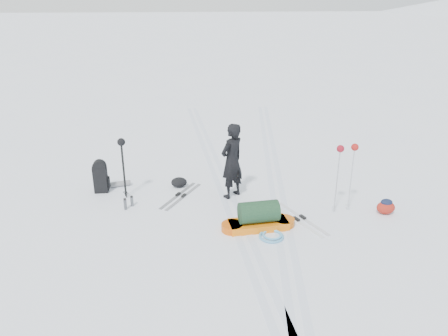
% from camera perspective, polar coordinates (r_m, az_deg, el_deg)
% --- Properties ---
extents(ground, '(200.00, 200.00, 0.00)m').
position_cam_1_polar(ground, '(10.03, 0.93, -4.88)').
color(ground, white).
rests_on(ground, ground).
extents(snow_hill_backdrop, '(359.50, 192.00, 162.45)m').
position_cam_1_polar(snow_hill_backdrop, '(134.56, 24.47, -13.32)').
color(snow_hill_backdrop, white).
rests_on(snow_hill_backdrop, ground).
extents(ski_tracks, '(3.38, 17.97, 0.01)m').
position_cam_1_polar(ski_tracks, '(10.89, 3.61, -2.62)').
color(ski_tracks, silver).
rests_on(ski_tracks, ground).
extents(skier, '(0.78, 0.76, 1.80)m').
position_cam_1_polar(skier, '(10.10, 1.04, 0.92)').
color(skier, black).
rests_on(skier, ground).
extents(pulk_sled, '(1.59, 0.62, 0.60)m').
position_cam_1_polar(pulk_sled, '(9.04, 4.53, -6.54)').
color(pulk_sled, orange).
rests_on(pulk_sled, ground).
extents(expedition_rucksack, '(0.84, 0.52, 0.82)m').
position_cam_1_polar(expedition_rucksack, '(10.96, -15.53, -1.13)').
color(expedition_rucksack, black).
rests_on(expedition_rucksack, ground).
extents(ski_poles_black, '(0.18, 0.20, 1.47)m').
position_cam_1_polar(ski_poles_black, '(10.22, -13.20, 2.39)').
color(ski_poles_black, black).
rests_on(ski_poles_black, ground).
extents(ski_poles_silver, '(0.50, 0.22, 1.57)m').
position_cam_1_polar(ski_poles_silver, '(9.61, 15.75, 1.54)').
color(ski_poles_silver, '#AEB2B5').
rests_on(ski_poles_silver, ground).
extents(touring_skis_grey, '(1.01, 1.48, 0.06)m').
position_cam_1_polar(touring_skis_grey, '(10.50, -5.65, -3.62)').
color(touring_skis_grey, '#919399').
rests_on(touring_skis_grey, ground).
extents(touring_skis_white, '(0.91, 1.63, 0.06)m').
position_cam_1_polar(touring_skis_white, '(9.57, 9.84, -6.57)').
color(touring_skis_white, silver).
rests_on(touring_skis_white, ground).
extents(rope_coil, '(0.54, 0.54, 0.06)m').
position_cam_1_polar(rope_coil, '(8.84, 6.24, -8.79)').
color(rope_coil, '#529BC8').
rests_on(rope_coil, ground).
extents(small_daypack, '(0.49, 0.45, 0.34)m').
position_cam_1_polar(small_daypack, '(10.24, 20.39, -4.75)').
color(small_daypack, maroon).
rests_on(small_daypack, ground).
extents(thermos_pair, '(0.21, 0.23, 0.27)m').
position_cam_1_polar(thermos_pair, '(10.09, -12.37, -4.45)').
color(thermos_pair, '#4F5256').
rests_on(thermos_pair, ground).
extents(stuff_sack, '(0.41, 0.32, 0.25)m').
position_cam_1_polar(stuff_sack, '(10.95, -5.90, -1.87)').
color(stuff_sack, black).
rests_on(stuff_sack, ground).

